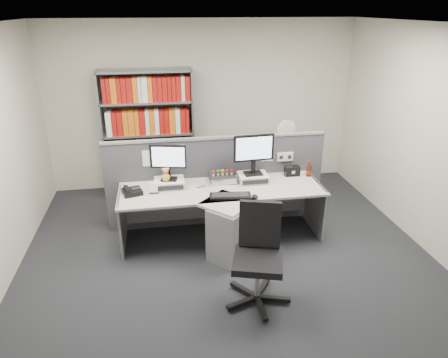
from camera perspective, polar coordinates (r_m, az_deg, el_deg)
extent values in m
plane|color=#26282D|center=(4.86, 1.31, -13.05)|extent=(5.50, 5.50, 0.00)
cube|color=beige|center=(6.82, -2.99, 10.20)|extent=(5.00, 0.04, 2.70)
cube|color=white|center=(3.93, 1.69, 20.65)|extent=(5.00, 5.50, 0.04)
cube|color=#44444D|center=(5.62, -1.02, -0.40)|extent=(3.00, 0.05, 1.25)
cube|color=#949599|center=(5.40, -1.07, 5.79)|extent=(3.00, 0.07, 0.03)
cube|color=white|center=(5.69, 8.52, 3.13)|extent=(0.22, 0.04, 0.12)
cube|color=white|center=(5.39, -10.52, 3.00)|extent=(0.16, 0.00, 0.22)
cube|color=white|center=(5.40, -6.27, 3.27)|extent=(0.16, 0.00, 0.22)
cube|color=white|center=(5.58, 6.13, 3.97)|extent=(0.16, 0.00, 0.22)
cube|color=#B2B3AC|center=(5.20, -0.31, -1.45)|extent=(2.60, 0.80, 0.03)
cube|color=#B2B3AC|center=(4.85, 0.45, -3.39)|extent=(0.74, 0.74, 0.03)
cube|color=gray|center=(4.92, 0.69, -7.76)|extent=(0.57, 0.57, 0.69)
cube|color=gray|center=(5.33, -14.09, -5.74)|extent=(0.03, 0.70, 0.72)
cube|color=gray|center=(5.68, 12.57, -3.69)|extent=(0.03, 0.70, 0.72)
cube|color=gray|center=(5.68, -0.89, -3.23)|extent=(2.50, 0.02, 0.45)
cube|color=beige|center=(5.27, -7.65, -0.58)|extent=(0.38, 0.30, 0.10)
cube|color=black|center=(5.13, -7.58, -1.24)|extent=(0.34, 0.01, 0.06)
cube|color=beige|center=(5.40, 4.07, 0.20)|extent=(0.38, 0.30, 0.10)
cube|color=black|center=(5.27, 4.44, -0.43)|extent=(0.34, 0.01, 0.06)
cube|color=black|center=(5.25, -7.68, 0.01)|extent=(0.23, 0.18, 0.02)
cube|color=black|center=(5.21, -7.73, 0.84)|extent=(0.05, 0.04, 0.16)
cube|color=black|center=(5.13, -7.86, 3.14)|extent=(0.45, 0.13, 0.30)
cube|color=#C2D8FF|center=(5.12, -7.81, 3.07)|extent=(0.40, 0.09, 0.25)
cube|color=black|center=(5.38, 4.08, 0.79)|extent=(0.24, 0.18, 0.02)
cube|color=black|center=(5.35, 4.11, 1.73)|extent=(0.05, 0.03, 0.19)
cube|color=black|center=(5.26, 4.19, 4.36)|extent=(0.53, 0.07, 0.35)
cube|color=#C2D8FF|center=(5.24, 4.23, 4.29)|extent=(0.47, 0.03, 0.30)
cube|color=black|center=(5.40, -0.23, 0.17)|extent=(0.34, 0.30, 0.09)
cube|color=silver|center=(5.27, 0.03, -0.45)|extent=(0.34, 0.01, 0.08)
cylinder|color=beige|center=(5.34, -1.47, 0.62)|extent=(0.03, 0.03, 0.03)
sphere|color=#A5140F|center=(5.32, -1.47, 1.04)|extent=(0.05, 0.05, 0.05)
cylinder|color=beige|center=(5.35, -0.83, 0.66)|extent=(0.03, 0.03, 0.03)
sphere|color=#19721E|center=(5.33, -0.83, 1.08)|extent=(0.05, 0.05, 0.05)
cylinder|color=beige|center=(5.36, -0.20, 0.70)|extent=(0.03, 0.03, 0.03)
sphere|color=orange|center=(5.34, -0.20, 1.12)|extent=(0.05, 0.05, 0.05)
cylinder|color=beige|center=(5.37, 0.44, 0.74)|extent=(0.03, 0.03, 0.03)
sphere|color=#593319|center=(5.35, 0.44, 1.16)|extent=(0.05, 0.05, 0.05)
cylinder|color=beige|center=(5.38, 1.07, 0.78)|extent=(0.03, 0.03, 0.03)
sphere|color=#A5140F|center=(5.36, 1.07, 1.20)|extent=(0.05, 0.05, 0.05)
cube|color=black|center=(4.96, 0.89, -2.39)|extent=(0.52, 0.24, 0.03)
cube|color=black|center=(4.95, 0.89, -2.21)|extent=(0.46, 0.18, 0.01)
ellipsoid|color=black|center=(4.94, 4.38, -2.48)|extent=(0.07, 0.11, 0.04)
cube|color=black|center=(5.15, -12.72, -1.75)|extent=(0.27, 0.26, 0.06)
cube|color=black|center=(5.12, -13.44, -1.37)|extent=(0.10, 0.19, 0.04)
cube|color=black|center=(5.15, -12.19, -1.29)|extent=(0.12, 0.09, 0.01)
cube|color=black|center=(5.14, -9.78, -1.82)|extent=(0.11, 0.07, 0.02)
cube|color=white|center=(5.09, -9.82, -1.24)|extent=(0.10, 0.04, 0.11)
cube|color=white|center=(5.13, -9.83, -1.04)|extent=(0.10, 0.04, 0.11)
sphere|color=gold|center=(5.19, -8.12, 0.24)|extent=(0.11, 0.11, 0.11)
sphere|color=gold|center=(5.15, -8.18, 1.16)|extent=(0.07, 0.07, 0.07)
sphere|color=gold|center=(5.14, -8.57, 1.40)|extent=(0.03, 0.03, 0.03)
sphere|color=gold|center=(5.15, -7.82, 1.45)|extent=(0.03, 0.03, 0.03)
cube|color=black|center=(5.65, 9.50, 1.13)|extent=(0.20, 0.11, 0.13)
cylinder|color=#3F190A|center=(5.66, 11.77, 1.15)|extent=(0.06, 0.06, 0.16)
cylinder|color=#A5140F|center=(5.66, 11.76, 0.98)|extent=(0.07, 0.07, 0.04)
cylinder|color=#3F190A|center=(5.62, 11.85, 2.12)|extent=(0.03, 0.03, 0.04)
cylinder|color=#A5140F|center=(5.61, 11.88, 2.39)|extent=(0.03, 0.03, 0.01)
cube|color=gray|center=(6.63, -16.46, 5.76)|extent=(0.03, 0.40, 2.00)
cube|color=gray|center=(6.60, -4.44, 6.58)|extent=(0.03, 0.40, 2.00)
cube|color=gray|center=(6.76, -10.47, 6.66)|extent=(1.40, 0.02, 2.00)
cube|color=gray|center=(6.92, -9.89, -1.58)|extent=(1.38, 0.40, 0.03)
cube|color=gray|center=(6.73, -10.18, 2.29)|extent=(1.38, 0.40, 0.03)
cube|color=gray|center=(6.57, -10.48, 6.37)|extent=(1.38, 0.40, 0.03)
cube|color=gray|center=(6.45, -10.80, 10.63)|extent=(1.38, 0.40, 0.03)
cube|color=gray|center=(6.37, -11.12, 14.67)|extent=(1.38, 0.40, 0.03)
cube|color=#A5140F|center=(6.81, -10.00, -0.20)|extent=(1.24, 0.28, 0.36)
cube|color=orange|center=(6.63, -10.29, 3.77)|extent=(1.24, 0.28, 0.36)
cube|color=beige|center=(6.49, -10.61, 7.94)|extent=(1.24, 0.28, 0.36)
cube|color=white|center=(6.38, -10.94, 12.28)|extent=(1.24, 0.28, 0.36)
cube|color=gray|center=(6.67, 8.26, 0.65)|extent=(0.45, 0.60, 0.70)
cube|color=black|center=(6.34, 9.15, 1.05)|extent=(0.40, 0.02, 0.28)
cube|color=black|center=(6.46, 8.97, -1.58)|extent=(0.40, 0.02, 0.28)
cylinder|color=white|center=(6.54, 8.44, 3.62)|extent=(0.20, 0.20, 0.03)
cylinder|color=white|center=(6.50, 8.50, 4.57)|extent=(0.03, 0.03, 0.20)
cylinder|color=white|center=(6.41, 8.69, 6.74)|extent=(0.32, 0.19, 0.33)
cylinder|color=silver|center=(6.43, 8.61, 6.81)|extent=(0.32, 0.18, 0.33)
cylinder|color=silver|center=(4.33, 4.67, -13.91)|extent=(0.05, 0.05, 0.43)
cube|color=black|center=(4.19, 4.77, -11.34)|extent=(0.61, 0.61, 0.07)
cube|color=black|center=(4.22, 5.05, -6.27)|extent=(0.44, 0.23, 0.50)
cube|color=black|center=(4.46, 7.14, -16.28)|extent=(0.32, 0.14, 0.04)
cylinder|color=black|center=(4.48, 8.84, -16.50)|extent=(0.05, 0.05, 0.03)
cube|color=black|center=(4.61, 5.45, -14.76)|extent=(0.23, 0.29, 0.04)
cylinder|color=black|center=(4.71, 6.00, -14.04)|extent=(0.05, 0.05, 0.03)
cube|color=black|center=(4.56, 2.62, -15.14)|extent=(0.24, 0.29, 0.04)
cylinder|color=black|center=(4.63, 1.38, -14.64)|extent=(0.05, 0.05, 0.03)
cube|color=black|center=(4.38, 2.37, -16.96)|extent=(0.32, 0.16, 0.04)
cylinder|color=black|center=(4.34, 0.85, -17.66)|extent=(0.05, 0.05, 0.03)
cube|color=black|center=(4.32, 5.27, -17.73)|extent=(0.06, 0.32, 0.04)
cylinder|color=black|center=(4.24, 5.76, -18.99)|extent=(0.05, 0.05, 0.03)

